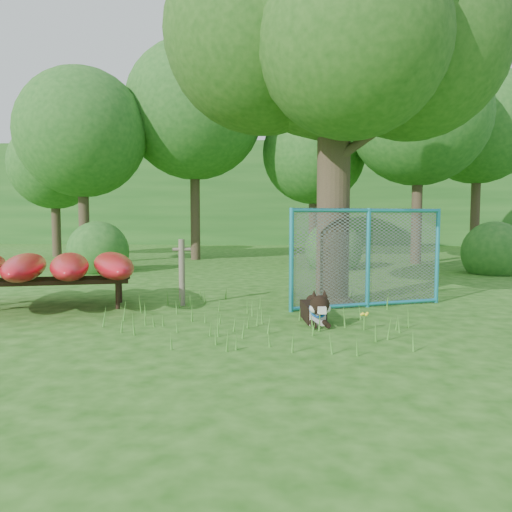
# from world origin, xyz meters

# --- Properties ---
(ground) EXTENTS (80.00, 80.00, 0.00)m
(ground) POSITION_xyz_m (0.00, 0.00, 0.00)
(ground) COLOR #1C5110
(ground) RESTS_ON ground
(oak_tree) EXTENTS (6.21, 5.49, 7.57)m
(oak_tree) POSITION_xyz_m (1.48, 2.58, 5.05)
(oak_tree) COLOR #392D1F
(oak_tree) RESTS_ON ground
(wooden_post) EXTENTS (0.33, 0.15, 1.22)m
(wooden_post) POSITION_xyz_m (-1.25, 2.19, 0.65)
(wooden_post) COLOR #645C4B
(wooden_post) RESTS_ON ground
(kayak_rack) EXTENTS (3.87, 3.46, 0.97)m
(kayak_rack) POSITION_xyz_m (-3.57, 1.74, 0.75)
(kayak_rack) COLOR black
(kayak_rack) RESTS_ON ground
(husky_dog) EXTENTS (0.44, 1.27, 0.56)m
(husky_dog) POSITION_xyz_m (1.14, 0.86, 0.20)
(husky_dog) COLOR black
(husky_dog) RESTS_ON ground
(fence_section) EXTENTS (2.84, 1.25, 2.97)m
(fence_section) POSITION_xyz_m (2.13, 2.30, 0.89)
(fence_section) COLOR teal
(fence_section) RESTS_ON ground
(wildflower_clump) EXTENTS (0.12, 0.11, 0.26)m
(wildflower_clump) POSITION_xyz_m (1.83, 0.43, 0.21)
(wildflower_clump) COLOR #488E2E
(wildflower_clump) RESTS_ON ground
(bg_tree_a) EXTENTS (4.40, 4.40, 6.70)m
(bg_tree_a) POSITION_xyz_m (-6.50, 10.00, 4.48)
(bg_tree_a) COLOR #392D1F
(bg_tree_a) RESTS_ON ground
(bg_tree_b) EXTENTS (5.20, 5.20, 8.22)m
(bg_tree_b) POSITION_xyz_m (-3.00, 12.00, 5.61)
(bg_tree_b) COLOR #392D1F
(bg_tree_b) RESTS_ON ground
(bg_tree_c) EXTENTS (4.00, 4.00, 6.12)m
(bg_tree_c) POSITION_xyz_m (1.50, 13.00, 4.11)
(bg_tree_c) COLOR #392D1F
(bg_tree_c) RESTS_ON ground
(bg_tree_d) EXTENTS (4.80, 4.80, 7.50)m
(bg_tree_d) POSITION_xyz_m (5.00, 11.00, 5.08)
(bg_tree_d) COLOR #392D1F
(bg_tree_d) RESTS_ON ground
(bg_tree_e) EXTENTS (4.60, 4.60, 7.55)m
(bg_tree_e) POSITION_xyz_m (8.00, 14.00, 5.23)
(bg_tree_e) COLOR #392D1F
(bg_tree_e) RESTS_ON ground
(bg_tree_f) EXTENTS (3.60, 3.60, 5.55)m
(bg_tree_f) POSITION_xyz_m (-9.00, 13.00, 3.73)
(bg_tree_f) COLOR #392D1F
(bg_tree_f) RESTS_ON ground
(shrub_left) EXTENTS (1.80, 1.80, 1.80)m
(shrub_left) POSITION_xyz_m (-5.00, 7.50, 0.00)
(shrub_left) COLOR #20591D
(shrub_left) RESTS_ON ground
(shrub_right) EXTENTS (1.80, 1.80, 1.80)m
(shrub_right) POSITION_xyz_m (6.50, 8.00, 0.00)
(shrub_right) COLOR #20591D
(shrub_right) RESTS_ON ground
(shrub_mid) EXTENTS (1.80, 1.80, 1.80)m
(shrub_mid) POSITION_xyz_m (2.00, 9.00, 0.00)
(shrub_mid) COLOR #20591D
(shrub_mid) RESTS_ON ground
(wooded_hillside) EXTENTS (80.00, 12.00, 6.00)m
(wooded_hillside) POSITION_xyz_m (0.00, 28.00, 3.00)
(wooded_hillside) COLOR #20591D
(wooded_hillside) RESTS_ON ground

